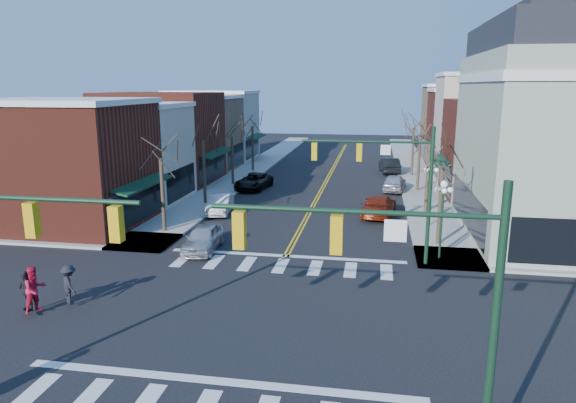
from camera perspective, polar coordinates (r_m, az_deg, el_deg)
The scene contains 33 objects.
ground at distance 21.24m, azimuth -3.93°, elevation -12.77°, with size 160.00×160.00×0.00m, color black.
sidewalk_left at distance 41.84m, azimuth -9.18°, elevation 0.09°, with size 3.50×70.00×0.15m, color #9E9B93.
sidewalk_right at distance 39.86m, azimuth 15.38°, elevation -0.84°, with size 3.50×70.00×0.15m, color #9E9B93.
bldg_left_brick_a at distance 36.77m, azimuth -23.64°, elevation 3.66°, with size 10.00×8.50×8.00m, color maroon.
bldg_left_stucco_a at distance 43.42m, azimuth -18.06°, elevation 5.01°, with size 10.00×7.00×7.50m, color beige.
bldg_left_brick_b at distance 50.53m, azimuth -13.91°, elevation 6.85°, with size 10.00×9.00×8.50m, color maroon.
bldg_left_tan at distance 58.19m, azimuth -10.66°, elevation 7.39°, with size 10.00×7.50×7.80m, color #9E7A57.
bldg_left_stucco_b at distance 65.47m, azimuth -8.31°, elevation 8.23°, with size 10.00×8.00×8.20m, color beige.
bldg_right_brick_a at distance 45.95m, azimuth 23.43°, elevation 5.30°, with size 10.00×8.50×8.00m, color maroon.
bldg_right_stucco at distance 53.38m, azimuth 21.62°, elevation 7.44°, with size 10.00×7.00×10.00m, color beige.
bldg_right_brick_b at distance 60.78m, azimuth 20.15°, elevation 7.39°, with size 10.00×8.00×8.50m, color maroon.
bldg_right_tan at distance 68.63m, azimuth 19.00°, elevation 8.22°, with size 10.00×8.00×9.00m, color #9E7A57.
traffic_mast_near_right at distance 12.08m, azimuth 13.58°, elevation -9.16°, with size 6.60×0.28×7.20m.
traffic_mast_far_right at distance 26.39m, azimuth 11.59°, elevation 2.84°, with size 6.60×0.28×7.20m.
lamppost_corner at distance 28.03m, azimuth 16.79°, elevation -0.52°, with size 0.36×0.36×4.33m.
lamppost_midblock at distance 34.35m, azimuth 15.53°, elevation 1.94°, with size 0.36×0.36×4.33m.
tree_left_a at distance 33.04m, azimuth -13.74°, elevation 0.59°, with size 0.24×0.24×4.76m, color #382B21.
tree_left_b at distance 40.34m, azimuth -9.29°, elevation 3.16°, with size 0.24×0.24×5.04m, color #382B21.
tree_left_c at distance 47.92m, azimuth -6.19°, elevation 4.46°, with size 0.24×0.24×4.55m, color #382B21.
tree_left_d at distance 55.56m, azimuth -3.95°, elevation 5.83°, with size 0.24×0.24×4.90m, color #382B21.
tree_right_a at distance 30.61m, azimuth 16.54°, elevation -0.66°, with size 0.24×0.24×4.62m, color #382B21.
tree_right_b at distance 38.35m, azimuth 15.22°, elevation 2.49°, with size 0.24×0.24×5.18m, color #382B21.
tree_right_c at distance 46.25m, azimuth 14.32°, elevation 4.02°, with size 0.24×0.24×4.83m, color #382B21.
tree_right_d at distance 54.14m, azimuth 13.69°, elevation 5.35°, with size 0.24×0.24×4.97m, color #382B21.
car_left_near at distance 29.45m, azimuth -9.41°, elevation -4.03°, with size 1.70×4.22×1.44m, color #BBBCC1.
car_left_mid at distance 37.70m, azimuth -7.56°, elevation -0.29°, with size 1.47×4.20×1.38m, color silver.
car_left_far at distance 46.33m, azimuth -3.83°, elevation 2.27°, with size 2.36×5.13×1.43m, color black.
car_right_near at distance 37.25m, azimuth 10.06°, elevation -0.42°, with size 2.15×5.29×1.53m, color maroon.
car_right_mid at distance 46.23m, azimuth 11.75°, elevation 2.06°, with size 1.79×4.45×1.52m, color silver.
car_right_far at distance 55.81m, azimuth 11.21°, elevation 3.95°, with size 1.72×4.93×1.62m, color black.
pedestrian_red_b at distance 23.32m, azimuth -26.30°, elevation -8.75°, with size 0.94×0.73×1.93m, color red.
pedestrian_dark_a at distance 23.69m, azimuth -27.04°, elevation -8.82°, with size 0.99×0.41×1.68m, color black.
pedestrian_dark_b at distance 23.60m, azimuth -23.12°, elevation -8.49°, with size 1.10×0.63×1.71m, color black.
Camera 1 is at (4.62, -18.60, 9.15)m, focal length 32.00 mm.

